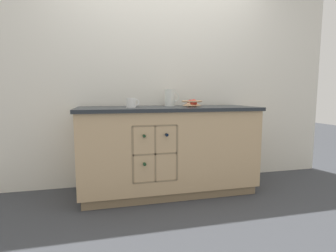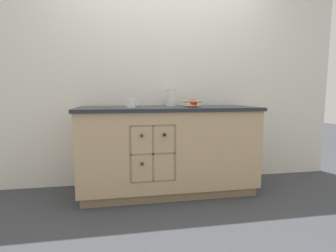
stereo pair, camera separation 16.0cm
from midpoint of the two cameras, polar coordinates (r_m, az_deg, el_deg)
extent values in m
plane|color=#383A3F|center=(2.94, -1.60, -13.99)|extent=(14.00, 14.00, 0.00)
cube|color=silver|center=(3.14, -3.23, 11.06)|extent=(4.40, 0.06, 2.55)
cube|color=#8B7354|center=(2.92, -1.61, -13.16)|extent=(1.76, 0.59, 0.09)
cube|color=tan|center=(2.80, -1.64, -4.66)|extent=(1.82, 0.65, 0.79)
cube|color=#23282D|center=(2.75, -1.67, 3.81)|extent=(1.86, 0.69, 0.03)
cube|color=#8B7354|center=(2.55, -5.01, -5.62)|extent=(0.42, 0.01, 0.53)
cube|color=#8B7354|center=(2.47, -9.65, -6.07)|extent=(0.02, 0.10, 0.53)
cube|color=#8B7354|center=(2.54, -0.12, -5.65)|extent=(0.02, 0.10, 0.53)
cube|color=#8B7354|center=(2.57, -4.76, -11.67)|extent=(0.42, 0.10, 0.02)
cube|color=#8B7354|center=(2.50, -4.82, -5.88)|extent=(0.42, 0.10, 0.02)
cube|color=#8B7354|center=(2.45, -4.89, 0.19)|extent=(0.42, 0.10, 0.02)
cube|color=#8B7354|center=(2.50, -4.82, -5.88)|extent=(0.02, 0.10, 0.53)
cylinder|color=#19381E|center=(2.59, -7.43, -7.38)|extent=(0.08, 0.18, 0.08)
cylinder|color=#19381E|center=(2.47, -7.09, -8.12)|extent=(0.03, 0.08, 0.03)
cylinder|color=#19381E|center=(2.55, -7.55, -1.59)|extent=(0.07, 0.19, 0.07)
cylinder|color=#19381E|center=(2.42, -7.20, -2.06)|extent=(0.03, 0.08, 0.03)
cylinder|color=black|center=(2.58, -2.93, -1.38)|extent=(0.08, 0.20, 0.08)
cylinder|color=black|center=(2.45, -2.31, -1.84)|extent=(0.03, 0.08, 0.03)
cylinder|color=tan|center=(2.81, 3.61, 4.33)|extent=(0.10, 0.10, 0.01)
cone|color=tan|center=(2.81, 3.61, 5.00)|extent=(0.21, 0.21, 0.06)
torus|color=tan|center=(2.81, 3.61, 5.38)|extent=(0.22, 0.22, 0.02)
sphere|color=red|center=(2.81, 3.29, 5.07)|extent=(0.07, 0.07, 0.07)
sphere|color=red|center=(2.77, 3.95, 5.08)|extent=(0.07, 0.07, 0.07)
cylinder|color=silver|center=(2.95, -1.20, 6.19)|extent=(0.10, 0.10, 0.19)
torus|color=silver|center=(2.95, -1.20, 7.95)|extent=(0.11, 0.11, 0.01)
torus|color=silver|center=(2.96, -0.14, 6.38)|extent=(0.11, 0.01, 0.11)
cylinder|color=white|center=(2.65, -9.78, 5.00)|extent=(0.09, 0.09, 0.09)
torus|color=white|center=(2.66, -8.74, 5.07)|extent=(0.07, 0.01, 0.07)
camera|label=1|loc=(0.08, -91.65, -0.20)|focal=28.00mm
camera|label=2|loc=(0.08, 88.35, 0.20)|focal=28.00mm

